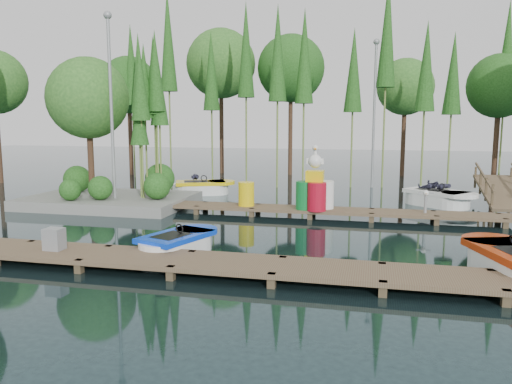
% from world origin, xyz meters
% --- Properties ---
extents(ground_plane, '(90.00, 90.00, 0.00)m').
position_xyz_m(ground_plane, '(0.00, 0.00, 0.00)').
color(ground_plane, '#1D3336').
extents(near_dock, '(18.00, 1.50, 0.50)m').
position_xyz_m(near_dock, '(0.00, -4.50, 0.23)').
color(near_dock, brown).
rests_on(near_dock, ground).
extents(far_dock, '(15.00, 1.20, 0.50)m').
position_xyz_m(far_dock, '(1.00, 2.50, 0.23)').
color(far_dock, brown).
rests_on(far_dock, ground).
extents(island, '(6.20, 4.20, 6.75)m').
position_xyz_m(island, '(-6.30, 3.29, 3.18)').
color(island, gray).
rests_on(island, ground).
extents(tree_screen, '(34.42, 18.53, 10.31)m').
position_xyz_m(tree_screen, '(-2.04, 10.60, 6.12)').
color(tree_screen, '#432B1C').
rests_on(tree_screen, ground).
extents(lamp_island, '(0.30, 0.30, 7.25)m').
position_xyz_m(lamp_island, '(-5.50, 2.50, 4.26)').
color(lamp_island, gray).
rests_on(lamp_island, ground).
extents(lamp_rear, '(0.30, 0.30, 7.25)m').
position_xyz_m(lamp_rear, '(4.00, 11.00, 4.26)').
color(lamp_rear, gray).
rests_on(lamp_rear, ground).
extents(ramp, '(1.50, 3.94, 1.49)m').
position_xyz_m(ramp, '(9.00, 6.50, 0.59)').
color(ramp, brown).
rests_on(ramp, ground).
extents(boat_blue, '(1.83, 2.65, 0.82)m').
position_xyz_m(boat_blue, '(-0.66, -3.12, 0.24)').
color(boat_blue, white).
rests_on(boat_blue, ground).
extents(boat_yellow_far, '(3.10, 2.24, 1.42)m').
position_xyz_m(boat_yellow_far, '(-3.52, 6.76, 0.30)').
color(boat_yellow_far, white).
rests_on(boat_yellow_far, ground).
extents(boat_white_far, '(3.10, 2.93, 1.39)m').
position_xyz_m(boat_white_far, '(6.56, 5.89, 0.31)').
color(boat_white_far, white).
rests_on(boat_white_far, ground).
extents(utility_cabinet, '(0.42, 0.35, 0.51)m').
position_xyz_m(utility_cabinet, '(-3.18, -4.50, 0.56)').
color(utility_cabinet, gray).
rests_on(utility_cabinet, near_dock).
extents(yellow_barrel, '(0.57, 0.57, 0.85)m').
position_xyz_m(yellow_barrel, '(-0.33, 2.50, 0.73)').
color(yellow_barrel, yellow).
rests_on(yellow_barrel, far_dock).
extents(drum_cluster, '(1.27, 1.17, 2.20)m').
position_xyz_m(drum_cluster, '(2.15, 2.34, 0.95)').
color(drum_cluster, '#0C722B').
rests_on(drum_cluster, far_dock).
extents(seagull_post, '(0.47, 0.26, 0.76)m').
position_xyz_m(seagull_post, '(5.76, 2.50, 0.81)').
color(seagull_post, gray).
rests_on(seagull_post, far_dock).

